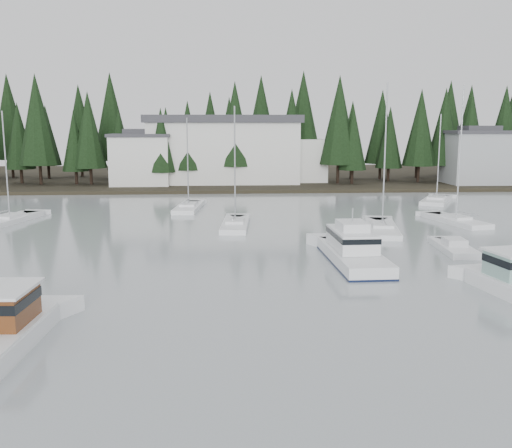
{
  "coord_description": "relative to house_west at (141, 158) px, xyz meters",
  "views": [
    {
      "loc": [
        -5.43,
        -12.06,
        9.7
      ],
      "look_at": [
        -2.87,
        29.64,
        2.5
      ],
      "focal_mm": 40.0,
      "sensor_mm": 36.0,
      "label": 1
    }
  ],
  "objects": [
    {
      "name": "far_shore_land",
      "position": [
        18.0,
        18.0,
        -4.65
      ],
      "size": [
        240.0,
        54.0,
        1.0
      ],
      "primitive_type": "cube",
      "color": "black",
      "rests_on": "ground"
    },
    {
      "name": "conifer_treeline",
      "position": [
        18.0,
        7.0,
        -4.65
      ],
      "size": [
        200.0,
        22.0,
        20.0
      ],
      "primitive_type": null,
      "color": "black",
      "rests_on": "ground"
    },
    {
      "name": "house_west",
      "position": [
        0.0,
        0.0,
        0.0
      ],
      "size": [
        9.54,
        7.42,
        8.75
      ],
      "color": "silver",
      "rests_on": "ground"
    },
    {
      "name": "house_east_a",
      "position": [
        54.0,
        -1.0,
        0.25
      ],
      "size": [
        10.6,
        8.48,
        9.25
      ],
      "color": "#999EA0",
      "rests_on": "ground"
    },
    {
      "name": "harbor_inn",
      "position": [
        15.04,
        3.34,
        1.12
      ],
      "size": [
        29.5,
        11.5,
        10.9
      ],
      "color": "silver",
      "rests_on": "ground"
    },
    {
      "name": "cabin_cruiser_center",
      "position": [
        22.0,
        -51.43,
        -3.98
      ],
      "size": [
        3.51,
        10.55,
        4.5
      ],
      "rotation": [
        0.0,
        0.0,
        1.59
      ],
      "color": "white",
      "rests_on": "ground"
    },
    {
      "name": "sailboat_2",
      "position": [
        36.3,
        -35.48,
        -4.57
      ],
      "size": [
        4.34,
        8.91,
        14.19
      ],
      "rotation": [
        0.0,
        0.0,
        1.79
      ],
      "color": "white",
      "rests_on": "ground"
    },
    {
      "name": "sailboat_3",
      "position": [
        40.24,
        -19.83,
        -4.6
      ],
      "size": [
        6.71,
        8.81,
        11.73
      ],
      "rotation": [
        0.0,
        0.0,
        1.06
      ],
      "color": "white",
      "rests_on": "ground"
    },
    {
      "name": "sailboat_7",
      "position": [
        13.89,
        -36.4,
        -4.59
      ],
      "size": [
        3.18,
        9.07,
        12.11
      ],
      "rotation": [
        0.0,
        0.0,
        1.49
      ],
      "color": "white",
      "rests_on": "ground"
    },
    {
      "name": "sailboat_8",
      "position": [
        8.71,
        -24.29,
        -4.6
      ],
      "size": [
        3.46,
        9.09,
        11.18
      ],
      "rotation": [
        0.0,
        0.0,
        1.47
      ],
      "color": "white",
      "rests_on": "ground"
    },
    {
      "name": "sailboat_9",
      "position": [
        -9.1,
        -32.04,
        -4.59
      ],
      "size": [
        4.49,
        9.32,
        11.74
      ],
      "rotation": [
        0.0,
        0.0,
        1.36
      ],
      "color": "white",
      "rests_on": "ground"
    },
    {
      "name": "sailboat_10",
      "position": [
        27.58,
        -39.4,
        -4.58
      ],
      "size": [
        4.51,
        10.16,
        14.1
      ],
      "rotation": [
        0.0,
        0.0,
        1.38
      ],
      "color": "white",
      "rests_on": "ground"
    },
    {
      "name": "runabout_1",
      "position": [
        30.79,
        -48.37,
        -4.52
      ],
      "size": [
        2.68,
        6.39,
        1.42
      ],
      "rotation": [
        0.0,
        0.0,
        1.49
      ],
      "color": "white",
      "rests_on": "ground"
    }
  ]
}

